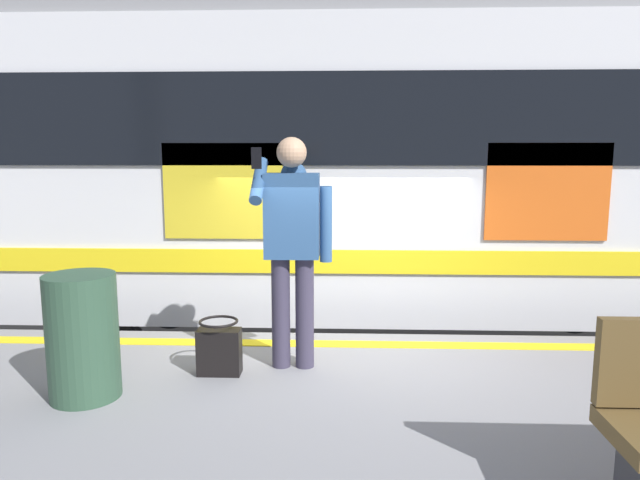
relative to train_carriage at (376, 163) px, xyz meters
The scene contains 8 objects.
ground_plane 3.35m from the train_carriage, 78.80° to the left, with size 25.99×25.99×0.00m, color #4C4742.
safety_line 2.81m from the train_carriage, 80.20° to the left, with size 16.98×0.16×0.01m, color yellow.
track_rail_near 2.67m from the train_carriage, 60.38° to the left, with size 22.53×0.08×0.16m, color slate.
track_rail_far 2.67m from the train_carriage, 60.76° to the right, with size 22.53×0.08×0.16m, color slate.
train_carriage is the anchor object (origin of this frame).
passenger 2.99m from the train_carriage, 74.76° to the left, with size 0.57×0.55×1.73m.
handbag 3.55m from the train_carriage, 66.69° to the left, with size 0.32×0.29×0.41m.
trash_bin 4.20m from the train_carriage, 58.54° to the left, with size 0.46×0.46×0.84m, color #2D4C38.
Camera 1 is at (0.01, 4.97, 2.74)m, focal length 32.03 mm.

